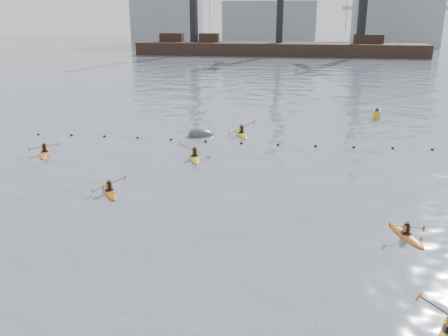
{
  "coord_description": "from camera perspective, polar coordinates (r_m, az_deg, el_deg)",
  "views": [
    {
      "loc": [
        5.38,
        -14.99,
        10.17
      ],
      "look_at": [
        1.9,
        7.29,
        2.8
      ],
      "focal_mm": 38.0,
      "sensor_mm": 36.0,
      "label": 1
    }
  ],
  "objects": [
    {
      "name": "nav_buoy",
      "position": [
        50.58,
        17.88,
        6.1
      ],
      "size": [
        0.74,
        0.74,
        1.34
      ],
      "color": "#BD8F12",
      "rests_on": "ground"
    },
    {
      "name": "kayaker_5",
      "position": [
        41.86,
        2.12,
        4.18
      ],
      "size": [
        2.35,
        3.53,
        1.38
      ],
      "rotation": [
        0.0,
        0.0,
        0.32
      ],
      "color": "gold",
      "rests_on": "ground"
    },
    {
      "name": "mooring_buoy",
      "position": [
        41.61,
        -2.72,
        3.93
      ],
      "size": [
        3.02,
        2.57,
        1.71
      ],
      "primitive_type": "ellipsoid",
      "rotation": [
        0.0,
        0.21,
        0.52
      ],
      "color": "#3C3F41",
      "rests_on": "ground"
    },
    {
      "name": "kayaker_2",
      "position": [
        38.51,
        -20.74,
        1.75
      ],
      "size": [
        2.11,
        3.33,
        1.07
      ],
      "rotation": [
        0.0,
        0.0,
        0.41
      ],
      "color": "orange",
      "rests_on": "ground"
    },
    {
      "name": "skyline",
      "position": [
        165.29,
        8.17,
        17.61
      ],
      "size": [
        141.0,
        28.0,
        22.0
      ],
      "color": "gray",
      "rests_on": "ground"
    },
    {
      "name": "float_line",
      "position": [
        39.31,
        -0.03,
        3.15
      ],
      "size": [
        33.24,
        0.73,
        0.24
      ],
      "color": "black",
      "rests_on": "ground"
    },
    {
      "name": "kayaker_0",
      "position": [
        29.07,
        -13.61,
        -2.72
      ],
      "size": [
        2.18,
        2.9,
        1.09
      ],
      "rotation": [
        0.0,
        0.0,
        0.57
      ],
      "color": "#CF5913",
      "rests_on": "ground"
    },
    {
      "name": "kayaker_4",
      "position": [
        24.53,
        21.04,
        -7.47
      ],
      "size": [
        1.85,
        2.89,
        0.92
      ],
      "rotation": [
        0.0,
        0.0,
        3.5
      ],
      "color": "orange",
      "rests_on": "ground"
    },
    {
      "name": "barge_pier",
      "position": [
        125.38,
        6.49,
        14.21
      ],
      "size": [
        72.0,
        19.3,
        29.5
      ],
      "color": "black",
      "rests_on": "ground"
    },
    {
      "name": "ground",
      "position": [
        18.9,
        -9.46,
        -14.75
      ],
      "size": [
        400.0,
        400.0,
        0.0
      ],
      "primitive_type": "plane",
      "color": "#3D4859",
      "rests_on": "ground"
    },
    {
      "name": "kayaker_3",
      "position": [
        35.0,
        -3.54,
        1.35
      ],
      "size": [
        2.33,
        3.46,
        1.4
      ],
      "rotation": [
        0.0,
        0.0,
        0.3
      ],
      "color": "gold",
      "rests_on": "ground"
    }
  ]
}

